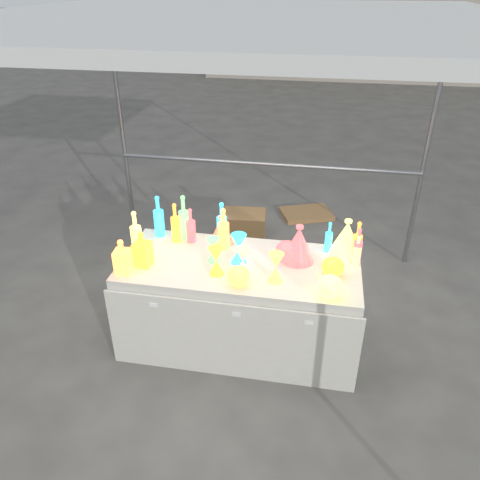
% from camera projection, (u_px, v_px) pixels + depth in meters
% --- Properties ---
extents(ground, '(80.00, 80.00, 0.00)m').
position_uv_depth(ground, '(240.00, 339.00, 3.91)').
color(ground, slate).
rests_on(ground, ground).
extents(canopy_tent, '(3.15, 3.15, 2.46)m').
position_uv_depth(canopy_tent, '(240.00, 26.00, 2.73)').
color(canopy_tent, gray).
rests_on(canopy_tent, ground).
extents(display_table, '(1.84, 0.83, 0.75)m').
position_uv_depth(display_table, '(240.00, 303.00, 3.71)').
color(display_table, silver).
rests_on(display_table, ground).
extents(cardboard_box_closed, '(0.50, 0.38, 0.35)m').
position_uv_depth(cardboard_box_closed, '(244.00, 227.00, 5.26)').
color(cardboard_box_closed, '#9A7045').
rests_on(cardboard_box_closed, ground).
extents(cardboard_box_flat, '(0.72, 0.62, 0.05)m').
position_uv_depth(cardboard_box_flat, '(306.00, 214.00, 5.89)').
color(cardboard_box_flat, '#9A7045').
rests_on(cardboard_box_flat, ground).
extents(bottle_1, '(0.11, 0.11, 0.36)m').
position_uv_depth(bottle_1, '(159.00, 216.00, 3.82)').
color(bottle_1, '#1F931A').
rests_on(bottle_1, display_table).
extents(bottle_2, '(0.08, 0.08, 0.34)m').
position_uv_depth(bottle_2, '(175.00, 223.00, 3.74)').
color(bottle_2, yellow).
rests_on(bottle_2, display_table).
extents(bottle_3, '(0.10, 0.10, 0.29)m').
position_uv_depth(bottle_3, '(191.00, 225.00, 3.75)').
color(bottle_3, '#201A9D').
rests_on(bottle_3, display_table).
extents(bottle_4, '(0.11, 0.11, 0.36)m').
position_uv_depth(bottle_4, '(136.00, 232.00, 3.58)').
color(bottle_4, teal).
rests_on(bottle_4, display_table).
extents(bottle_5, '(0.10, 0.10, 0.39)m').
position_uv_depth(bottle_5, '(184.00, 217.00, 3.77)').
color(bottle_5, '#AF2399').
rests_on(bottle_5, display_table).
extents(bottle_6, '(0.11, 0.11, 0.34)m').
position_uv_depth(bottle_6, '(224.00, 228.00, 3.65)').
color(bottle_6, '#F21649').
rests_on(bottle_6, display_table).
extents(bottle_7, '(0.09, 0.09, 0.35)m').
position_uv_depth(bottle_7, '(222.00, 222.00, 3.73)').
color(bottle_7, '#1F931A').
rests_on(bottle_7, display_table).
extents(decanter_0, '(0.12, 0.12, 0.27)m').
position_uv_depth(decanter_0, '(122.00, 256.00, 3.36)').
color(decanter_0, '#F21649').
rests_on(decanter_0, display_table).
extents(decanter_1, '(0.13, 0.13, 0.28)m').
position_uv_depth(decanter_1, '(142.00, 249.00, 3.44)').
color(decanter_1, yellow).
rests_on(decanter_1, display_table).
extents(hourglass_0, '(0.11, 0.11, 0.22)m').
position_uv_depth(hourglass_0, '(216.00, 261.00, 3.35)').
color(hourglass_0, yellow).
rests_on(hourglass_0, display_table).
extents(hourglass_2, '(0.13, 0.13, 0.20)m').
position_uv_depth(hourglass_2, '(243.00, 261.00, 3.37)').
color(hourglass_2, teal).
rests_on(hourglass_2, display_table).
extents(hourglass_3, '(0.11, 0.11, 0.20)m').
position_uv_depth(hourglass_3, '(213.00, 250.00, 3.51)').
color(hourglass_3, '#AF2399').
rests_on(hourglass_3, display_table).
extents(hourglass_4, '(0.13, 0.13, 0.22)m').
position_uv_depth(hourglass_4, '(276.00, 268.00, 3.27)').
color(hourglass_4, '#F21649').
rests_on(hourglass_4, display_table).
extents(hourglass_5, '(0.14, 0.14, 0.24)m').
position_uv_depth(hourglass_5, '(239.00, 249.00, 3.49)').
color(hourglass_5, '#1F931A').
rests_on(hourglass_5, display_table).
extents(globe_0, '(0.16, 0.16, 0.13)m').
position_uv_depth(globe_0, '(239.00, 277.00, 3.26)').
color(globe_0, '#F21649').
rests_on(globe_0, display_table).
extents(globe_1, '(0.18, 0.18, 0.14)m').
position_uv_depth(globe_1, '(330.00, 287.00, 3.14)').
color(globe_1, teal).
rests_on(globe_1, display_table).
extents(globe_2, '(0.18, 0.18, 0.13)m').
position_uv_depth(globe_2, '(333.00, 268.00, 3.35)').
color(globe_2, yellow).
rests_on(globe_2, display_table).
extents(globe_3, '(0.19, 0.19, 0.14)m').
position_uv_depth(globe_3, '(287.00, 252.00, 3.53)').
color(globe_3, '#201A9D').
rests_on(globe_3, display_table).
extents(lampshade_0, '(0.21, 0.21, 0.24)m').
position_uv_depth(lampshade_0, '(221.00, 229.00, 3.75)').
color(lampshade_0, yellow).
rests_on(lampshade_0, display_table).
extents(lampshade_2, '(0.30, 0.30, 0.30)m').
position_uv_depth(lampshade_2, '(299.00, 243.00, 3.50)').
color(lampshade_2, '#201A9D').
rests_on(lampshade_2, display_table).
extents(lampshade_3, '(0.31, 0.31, 0.29)m').
position_uv_depth(lampshade_3, '(346.00, 237.00, 3.58)').
color(lampshade_3, teal).
rests_on(lampshade_3, display_table).
extents(bottle_8, '(0.06, 0.06, 0.26)m').
position_uv_depth(bottle_8, '(329.00, 237.00, 3.62)').
color(bottle_8, '#1F931A').
rests_on(bottle_8, display_table).
extents(bottle_9, '(0.08, 0.08, 0.32)m').
position_uv_depth(bottle_9, '(357.00, 241.00, 3.51)').
color(bottle_9, yellow).
rests_on(bottle_9, display_table).
extents(bottle_10, '(0.09, 0.09, 0.30)m').
position_uv_depth(bottle_10, '(358.00, 247.00, 3.45)').
color(bottle_10, '#201A9D').
rests_on(bottle_10, display_table).
extents(bottle_11, '(0.07, 0.07, 0.25)m').
position_uv_depth(bottle_11, '(357.00, 251.00, 3.45)').
color(bottle_11, teal).
rests_on(bottle_11, display_table).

